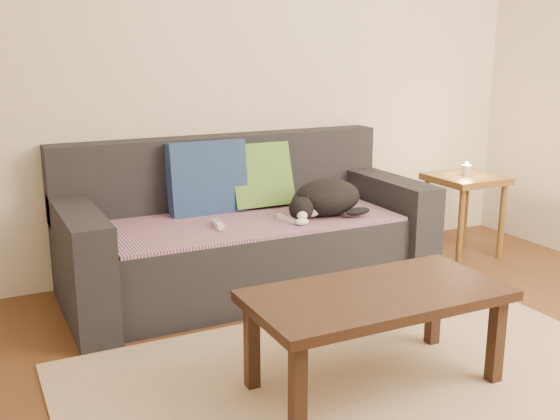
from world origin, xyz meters
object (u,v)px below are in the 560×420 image
Objects in this scene: cat at (325,198)px; wii_remote_a at (218,224)px; wii_remote_b at (287,219)px; sofa at (245,237)px; side_table at (465,190)px; coffee_table at (377,303)px.

cat is 0.66m from wii_remote_a.
wii_remote_b is (-0.25, -0.01, -0.09)m from cat.
cat is (0.42, -0.21, 0.23)m from sofa.
wii_remote_b is at bearing -159.92° from cat.
side_table is 2.00m from coffee_table.
cat is 1.20m from coffee_table.
wii_remote_b is 0.27× the size of side_table.
coffee_table is (-0.15, -1.10, -0.08)m from wii_remote_b.
wii_remote_a is 0.14× the size of coffee_table.
wii_remote_a is 1.00× the size of wii_remote_b.
wii_remote_a is at bearing -166.99° from cat.
sofa is at bearing 169.75° from cat.
side_table is (1.42, 0.14, 0.00)m from wii_remote_b.
wii_remote_a and wii_remote_b have the same top height.
wii_remote_b is at bearing 82.44° from coffee_table.
side_table is at bearing -101.13° from wii_remote_b.
coffee_table is at bearing -141.56° from side_table.
cat reaches higher than coffee_table.
wii_remote_a is 1.19m from coffee_table.
cat is 1.17m from side_table.
wii_remote_a is at bearing 102.12° from coffee_table.
sofa reaches higher than side_table.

